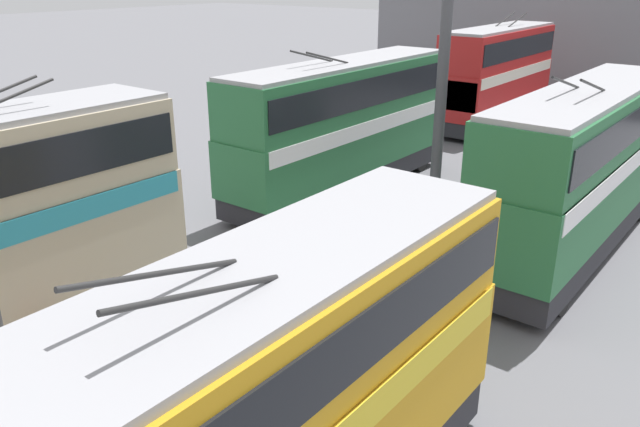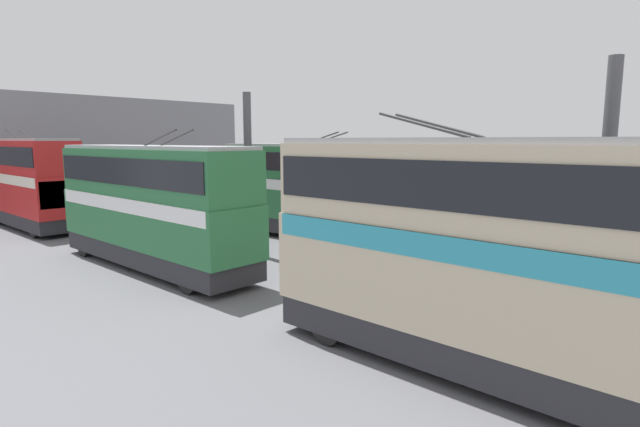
% 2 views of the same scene
% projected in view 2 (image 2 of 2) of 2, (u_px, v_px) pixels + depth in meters
% --- Properties ---
extents(depot_back_wall, '(0.50, 36.00, 8.87)m').
position_uv_depth(depot_back_wall, '(49.00, 151.00, 38.77)').
color(depot_back_wall, slate).
rests_on(depot_back_wall, ground_plane).
extents(support_column_near, '(0.65, 0.65, 7.40)m').
position_uv_depth(support_column_near, '(604.00, 204.00, 13.21)').
color(support_column_near, '#4C4C51').
rests_on(support_column_near, ground_plane).
extents(support_column_far, '(0.65, 0.65, 7.40)m').
position_uv_depth(support_column_far, '(248.00, 177.00, 22.93)').
color(support_column_far, '#4C4C51').
rests_on(support_column_far, ground_plane).
extents(bus_left_near, '(9.38, 2.54, 5.37)m').
position_uv_depth(bus_left_near, '(587.00, 213.00, 17.56)').
color(bus_left_near, black).
rests_on(bus_left_near, ground_plane).
extents(bus_left_far, '(11.20, 2.54, 5.68)m').
position_uv_depth(bus_left_far, '(306.00, 185.00, 26.68)').
color(bus_left_far, black).
rests_on(bus_left_far, ground_plane).
extents(bus_right_near, '(10.12, 2.54, 5.93)m').
position_uv_depth(bus_right_near, '(478.00, 243.00, 11.01)').
color(bus_right_near, black).
rests_on(bus_right_near, ground_plane).
extents(bus_right_mid, '(11.38, 2.54, 5.66)m').
position_uv_depth(bus_right_mid, '(152.00, 199.00, 20.31)').
color(bus_right_mid, black).
rests_on(bus_right_mid, ground_plane).
extents(bus_right_far, '(9.79, 2.54, 5.97)m').
position_uv_depth(bus_right_far, '(29.00, 178.00, 29.68)').
color(bus_right_far, black).
rests_on(bus_right_far, ground_plane).
extents(person_by_left_row, '(0.38, 0.48, 1.79)m').
position_uv_depth(person_by_left_row, '(508.00, 266.00, 17.18)').
color(person_by_left_row, '#2D2D33').
rests_on(person_by_left_row, ground_plane).
extents(person_by_right_row, '(0.46, 0.47, 1.73)m').
position_uv_depth(person_by_right_row, '(620.00, 334.00, 11.28)').
color(person_by_right_row, '#384251').
rests_on(person_by_right_row, ground_plane).
extents(person_aisle_midway, '(0.40, 0.48, 1.54)m').
position_uv_depth(person_aisle_midway, '(408.00, 266.00, 17.86)').
color(person_aisle_midway, '#384251').
rests_on(person_aisle_midway, ground_plane).
extents(oil_drum, '(0.62, 0.62, 0.83)m').
position_uv_depth(oil_drum, '(484.00, 323.00, 13.33)').
color(oil_drum, '#933828').
rests_on(oil_drum, ground_plane).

